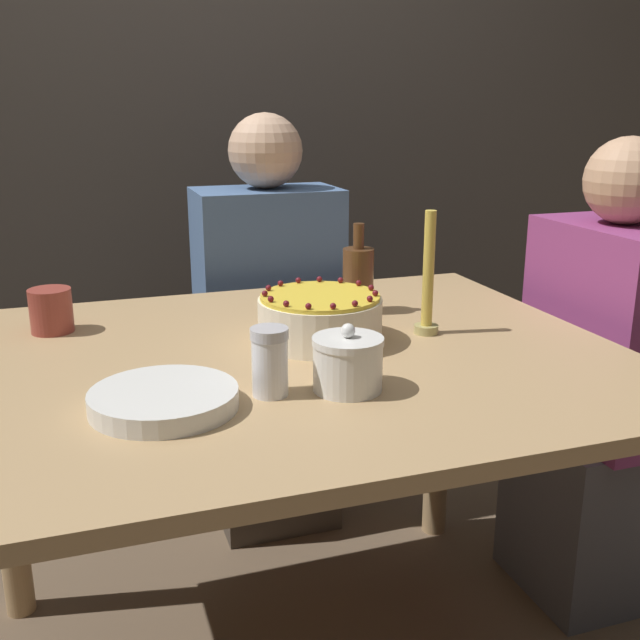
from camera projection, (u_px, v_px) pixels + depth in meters
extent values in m
cube|color=#4C4742|center=(171.00, 81.00, 2.56)|extent=(8.00, 0.05, 2.60)
cube|color=tan|center=(289.00, 361.00, 1.44)|extent=(1.28, 1.04, 0.03)
cylinder|color=tan|center=(4.00, 478.00, 1.79)|extent=(0.07, 0.07, 0.74)
cylinder|color=tan|center=(439.00, 415.00, 2.14)|extent=(0.07, 0.07, 0.74)
cylinder|color=#EFE5CC|center=(320.00, 320.00, 1.50)|extent=(0.25, 0.25, 0.09)
cylinder|color=yellow|center=(320.00, 297.00, 1.48)|extent=(0.24, 0.24, 0.01)
sphere|color=maroon|center=(371.00, 288.00, 1.51)|extent=(0.01, 0.01, 0.01)
sphere|color=maroon|center=(359.00, 283.00, 1.55)|extent=(0.01, 0.01, 0.01)
sphere|color=maroon|center=(340.00, 280.00, 1.58)|extent=(0.01, 0.01, 0.01)
sphere|color=maroon|center=(319.00, 279.00, 1.58)|extent=(0.01, 0.01, 0.01)
sphere|color=maroon|center=(298.00, 280.00, 1.57)|extent=(0.01, 0.01, 0.01)
sphere|color=maroon|center=(280.00, 283.00, 1.55)|extent=(0.01, 0.01, 0.01)
sphere|color=maroon|center=(268.00, 288.00, 1.51)|extent=(0.01, 0.01, 0.01)
sphere|color=maroon|center=(265.00, 293.00, 1.47)|extent=(0.01, 0.01, 0.01)
sphere|color=maroon|center=(271.00, 299.00, 1.43)|extent=(0.01, 0.01, 0.01)
sphere|color=maroon|center=(286.00, 304.00, 1.39)|extent=(0.01, 0.01, 0.01)
sphere|color=maroon|center=(308.00, 306.00, 1.38)|extent=(0.01, 0.01, 0.01)
sphere|color=maroon|center=(333.00, 306.00, 1.38)|extent=(0.01, 0.01, 0.01)
sphere|color=maroon|center=(355.00, 303.00, 1.40)|extent=(0.01, 0.01, 0.01)
sphere|color=maroon|center=(370.00, 299.00, 1.43)|extent=(0.01, 0.01, 0.01)
sphere|color=maroon|center=(375.00, 293.00, 1.47)|extent=(0.01, 0.01, 0.01)
cylinder|color=white|center=(348.00, 367.00, 1.24)|extent=(0.12, 0.12, 0.08)
cylinder|color=white|center=(348.00, 341.00, 1.23)|extent=(0.12, 0.12, 0.01)
sphere|color=white|center=(348.00, 331.00, 1.23)|extent=(0.02, 0.02, 0.02)
cylinder|color=white|center=(270.00, 367.00, 1.22)|extent=(0.06, 0.06, 0.10)
cylinder|color=silver|center=(269.00, 333.00, 1.20)|extent=(0.06, 0.06, 0.02)
cylinder|color=white|center=(164.00, 406.00, 1.18)|extent=(0.23, 0.23, 0.01)
cylinder|color=white|center=(164.00, 402.00, 1.17)|extent=(0.23, 0.23, 0.01)
cylinder|color=white|center=(164.00, 397.00, 1.17)|extent=(0.23, 0.23, 0.01)
cylinder|color=white|center=(163.00, 392.00, 1.17)|extent=(0.23, 0.23, 0.01)
cylinder|color=tan|center=(426.00, 329.00, 1.56)|extent=(0.05, 0.05, 0.02)
cylinder|color=gold|center=(429.00, 269.00, 1.52)|extent=(0.02, 0.02, 0.24)
cylinder|color=brown|center=(358.00, 281.00, 1.70)|extent=(0.07, 0.07, 0.15)
cylinder|color=brown|center=(359.00, 236.00, 1.67)|extent=(0.02, 0.02, 0.06)
cylinder|color=#993D33|center=(51.00, 311.00, 1.56)|extent=(0.09, 0.09, 0.09)
cube|color=#473D33|center=(271.00, 445.00, 2.29)|extent=(0.34, 0.34, 0.45)
cube|color=#4C6B99|center=(268.00, 286.00, 2.15)|extent=(0.40, 0.24, 0.55)
sphere|color=#D8AD8C|center=(265.00, 151.00, 2.04)|extent=(0.20, 0.20, 0.20)
cube|color=#595960|center=(590.00, 507.00, 1.94)|extent=(0.34, 0.34, 0.45)
cube|color=#8C3872|center=(611.00, 330.00, 1.80)|extent=(0.24, 0.40, 0.51)
sphere|color=tan|center=(628.00, 181.00, 1.70)|extent=(0.20, 0.20, 0.20)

